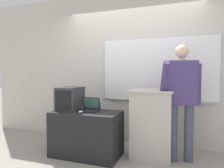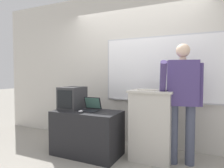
# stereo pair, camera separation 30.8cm
# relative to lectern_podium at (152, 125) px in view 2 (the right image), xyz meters

# --- Properties ---
(ground_plane) EXTENTS (30.00, 30.00, 0.00)m
(ground_plane) POSITION_rel_lectern_podium_xyz_m (-0.45, -0.54, -0.53)
(ground_plane) COLOR gray
(back_wall) EXTENTS (6.40, 0.17, 2.85)m
(back_wall) POSITION_rel_lectern_podium_xyz_m (-0.43, 0.62, 0.89)
(back_wall) COLOR beige
(back_wall) RESTS_ON ground_plane
(lectern_podium) EXTENTS (0.65, 0.47, 1.05)m
(lectern_podium) POSITION_rel_lectern_podium_xyz_m (0.00, 0.00, 0.00)
(lectern_podium) COLOR #BCB7AD
(lectern_podium) RESTS_ON ground_plane
(side_desk) EXTENTS (1.07, 0.58, 0.70)m
(side_desk) POSITION_rel_lectern_podium_xyz_m (-0.98, -0.25, -0.18)
(side_desk) COLOR black
(side_desk) RESTS_ON ground_plane
(person_presenter) EXTENTS (0.59, 0.62, 1.72)m
(person_presenter) POSITION_rel_lectern_podium_xyz_m (0.43, 0.02, 0.46)
(person_presenter) COLOR #474C60
(person_presenter) RESTS_ON ground_plane
(laptop) EXTENTS (0.30, 0.28, 0.21)m
(laptop) POSITION_rel_lectern_podium_xyz_m (-0.96, -0.17, 0.24)
(laptop) COLOR black
(laptop) RESTS_ON side_desk
(wireless_keyboard) EXTENTS (0.41, 0.12, 0.02)m
(wireless_keyboard) POSITION_rel_lectern_podium_xyz_m (0.01, -0.06, 0.53)
(wireless_keyboard) COLOR beige
(wireless_keyboard) RESTS_ON lectern_podium
(computer_mouse_by_laptop) EXTENTS (0.06, 0.10, 0.03)m
(computer_mouse_by_laptop) POSITION_rel_lectern_podium_xyz_m (-1.01, -0.38, 0.19)
(computer_mouse_by_laptop) COLOR #BCBCC1
(computer_mouse_by_laptop) RESTS_ON side_desk
(crt_monitor) EXTENTS (0.35, 0.42, 0.37)m
(crt_monitor) POSITION_rel_lectern_podium_xyz_m (-1.31, -0.18, 0.36)
(crt_monitor) COLOR #333335
(crt_monitor) RESTS_ON side_desk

